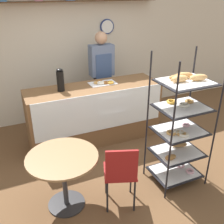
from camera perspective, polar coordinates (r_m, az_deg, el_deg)
ground_plane at (r=3.92m, az=2.42°, el=-13.53°), size 14.00×14.00×0.00m
back_wall at (r=5.31m, az=-8.57°, el=13.30°), size 10.00×0.30×2.70m
display_counter at (r=4.53m, az=-3.76°, el=-0.31°), size 2.25×0.68×0.99m
pastry_rack at (r=3.48m, az=14.63°, el=-2.76°), size 0.69×0.56×1.80m
person_worker at (r=4.97m, az=-2.25°, el=8.05°), size 0.44×0.23×1.77m
cafe_table at (r=3.18m, az=-10.56°, el=-11.98°), size 0.83×0.83×0.72m
cafe_chair at (r=3.10m, az=1.90°, el=-12.69°), size 0.49×0.49×0.89m
coffee_carafe at (r=4.16m, az=-11.18°, el=6.82°), size 0.11×0.11×0.36m
donut_tray_counter at (r=4.45m, az=-2.01°, el=6.37°), size 0.45×0.27×0.05m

